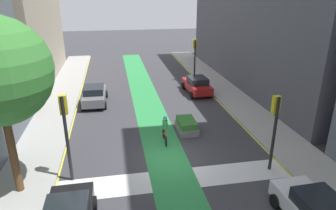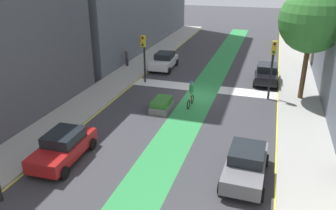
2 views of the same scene
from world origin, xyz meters
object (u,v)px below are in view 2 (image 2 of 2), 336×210
(car_black_left_near, at_px, (267,73))
(cyclist_in_lane, at_px, (191,93))
(car_red_right_far, at_px, (63,147))
(pedestrian_sidewalk_right_a, at_px, (127,57))
(traffic_signal_near_left, at_px, (273,59))
(car_grey_left_far, at_px, (246,164))
(car_white_right_near, at_px, (164,61))
(median_planter, at_px, (162,105))
(traffic_signal_near_right, at_px, (144,50))
(street_tree_near, at_px, (312,20))

(car_black_left_near, distance_m, cyclist_in_lane, 8.69)
(car_red_right_far, relative_size, pedestrian_sidewalk_right_a, 2.59)
(traffic_signal_near_left, relative_size, pedestrian_sidewalk_right_a, 2.74)
(cyclist_in_lane, bearing_deg, car_grey_left_far, 120.08)
(car_white_right_near, height_order, median_planter, car_white_right_near)
(traffic_signal_near_right, distance_m, street_tree_near, 13.10)
(cyclist_in_lane, bearing_deg, traffic_signal_near_right, -37.44)
(car_black_left_near, relative_size, cyclist_in_lane, 2.27)
(traffic_signal_near_right, relative_size, car_grey_left_far, 0.97)
(median_planter, bearing_deg, car_white_right_near, -73.18)
(car_black_left_near, xyz_separation_m, car_grey_left_far, (0.38, 15.11, 0.00))
(car_black_left_near, height_order, car_grey_left_far, same)
(traffic_signal_near_left, xyz_separation_m, car_black_left_near, (0.33, -4.14, -2.35))
(car_black_left_near, bearing_deg, pedestrian_sidewalk_right_a, -3.09)
(car_grey_left_far, relative_size, cyclist_in_lane, 2.29)
(car_grey_left_far, bearing_deg, pedestrian_sidewalk_right_a, -50.47)
(car_grey_left_far, bearing_deg, car_red_right_far, 7.04)
(cyclist_in_lane, bearing_deg, median_planter, 38.44)
(car_red_right_far, height_order, pedestrian_sidewalk_right_a, pedestrian_sidewalk_right_a)
(median_planter, bearing_deg, car_grey_left_far, 134.00)
(car_black_left_near, height_order, cyclist_in_lane, cyclist_in_lane)
(traffic_signal_near_left, xyz_separation_m, median_planter, (7.11, 4.35, -2.75))
(cyclist_in_lane, height_order, median_planter, cyclist_in_lane)
(car_red_right_far, relative_size, car_white_right_near, 1.00)
(traffic_signal_near_right, distance_m, car_red_right_far, 13.20)
(traffic_signal_near_left, relative_size, car_grey_left_far, 1.06)
(cyclist_in_lane, distance_m, street_tree_near, 9.86)
(pedestrian_sidewalk_right_a, bearing_deg, cyclist_in_lane, 137.13)
(car_red_right_far, height_order, car_white_right_near, same)
(traffic_signal_near_left, relative_size, median_planter, 2.15)
(traffic_signal_near_right, relative_size, pedestrian_sidewalk_right_a, 2.51)
(street_tree_near, bearing_deg, car_grey_left_far, 75.42)
(car_black_left_near, xyz_separation_m, street_tree_near, (-2.66, 3.42, 5.14))
(traffic_signal_near_right, relative_size, cyclist_in_lane, 2.23)
(traffic_signal_near_right, xyz_separation_m, traffic_signal_near_left, (-10.41, 0.91, 0.25))
(median_planter, bearing_deg, traffic_signal_near_right, -57.88)
(car_black_left_near, bearing_deg, median_planter, 51.40)
(cyclist_in_lane, bearing_deg, pedestrian_sidewalk_right_a, -42.87)
(car_white_right_near, relative_size, cyclist_in_lane, 2.29)
(cyclist_in_lane, distance_m, median_planter, 2.31)
(car_grey_left_far, xyz_separation_m, pedestrian_sidewalk_right_a, (13.07, -15.83, 0.18))
(traffic_signal_near_right, relative_size, car_red_right_far, 0.97)
(pedestrian_sidewalk_right_a, relative_size, street_tree_near, 0.20)
(car_grey_left_far, bearing_deg, car_white_right_near, -60.31)
(car_red_right_far, bearing_deg, cyclist_in_lane, -116.83)
(car_grey_left_far, distance_m, median_planter, 9.21)
(car_black_left_near, distance_m, median_planter, 10.87)
(cyclist_in_lane, xyz_separation_m, street_tree_near, (-7.68, -3.68, 4.97))
(traffic_signal_near_right, bearing_deg, car_grey_left_far, 129.21)
(pedestrian_sidewalk_right_a, distance_m, median_planter, 11.39)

